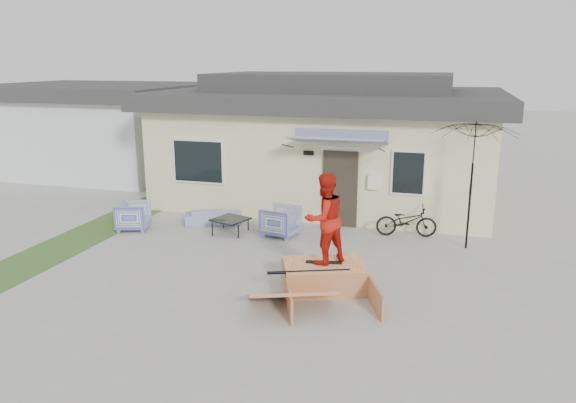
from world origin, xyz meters
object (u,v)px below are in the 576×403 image
(armchair_left, at_px, (133,215))
(bicycle, at_px, (407,218))
(skateboard, at_px, (324,262))
(patio_umbrella, at_px, (472,178))
(skate_ramp, at_px, (324,276))
(skater, at_px, (325,217))
(loveseat, at_px, (214,213))
(armchair_right, at_px, (280,220))
(coffee_table, at_px, (231,226))

(armchair_left, height_order, bicycle, bicycle)
(bicycle, distance_m, skateboard, 4.13)
(patio_umbrella, distance_m, skate_ramp, 4.65)
(skate_ramp, relative_size, skater, 1.17)
(loveseat, bearing_deg, armchair_right, 144.99)
(coffee_table, relative_size, skateboard, 1.12)
(bicycle, distance_m, skate_ramp, 4.17)
(armchair_left, bearing_deg, skate_ramp, -130.59)
(skate_ramp, bearing_deg, loveseat, 116.44)
(bicycle, bearing_deg, skater, 152.30)
(bicycle, bearing_deg, armchair_left, 92.57)
(loveseat, xyz_separation_m, patio_umbrella, (6.75, -0.17, 1.44))
(armchair_left, bearing_deg, armchair_right, -98.76)
(armchair_left, bearing_deg, skateboard, -130.24)
(armchair_right, bearing_deg, loveseat, -92.65)
(loveseat, xyz_separation_m, armchair_right, (2.10, -0.49, 0.13))
(coffee_table, relative_size, skater, 0.45)
(loveseat, relative_size, skate_ramp, 0.73)
(bicycle, height_order, skateboard, bicycle)
(skate_ramp, height_order, skateboard, skateboard)
(skate_ramp, bearing_deg, bicycle, 50.45)
(skater, bearing_deg, bicycle, -156.70)
(armchair_left, bearing_deg, bicycle, -95.76)
(skate_ramp, distance_m, skater, 1.21)
(coffee_table, bearing_deg, patio_umbrella, 4.77)
(patio_umbrella, bearing_deg, skateboard, -129.83)
(coffee_table, height_order, bicycle, bicycle)
(armchair_left, bearing_deg, patio_umbrella, -101.34)
(loveseat, relative_size, skateboard, 2.15)
(loveseat, distance_m, skateboard, 5.30)
(loveseat, bearing_deg, coffee_table, 117.44)
(armchair_left, distance_m, skate_ramp, 6.33)
(skater, bearing_deg, armchair_left, -70.92)
(armchair_left, xyz_separation_m, skater, (5.81, -2.43, 1.06))
(patio_umbrella, relative_size, skate_ramp, 1.04)
(armchair_left, relative_size, patio_umbrella, 0.38)
(coffee_table, xyz_separation_m, skateboard, (3.17, -2.86, 0.35))
(armchair_right, height_order, coffee_table, armchair_right)
(loveseat, xyz_separation_m, skater, (3.95, -3.53, 1.17))
(loveseat, distance_m, coffee_table, 1.03)
(armchair_left, bearing_deg, coffee_table, -98.23)
(bicycle, height_order, skater, skater)
(coffee_table, height_order, patio_umbrella, patio_umbrella)
(armchair_right, xyz_separation_m, patio_umbrella, (4.65, 0.32, 1.32))
(skateboard, bearing_deg, armchair_left, 145.97)
(armchair_right, relative_size, skater, 0.48)
(armchair_left, height_order, skate_ramp, armchair_left)
(armchair_right, relative_size, bicycle, 0.56)
(coffee_table, relative_size, skate_ramp, 0.38)
(patio_umbrella, distance_m, skater, 4.39)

